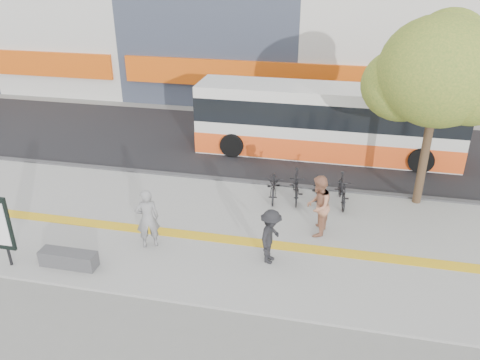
% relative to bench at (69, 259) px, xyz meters
% --- Properties ---
extents(ground, '(120.00, 120.00, 0.00)m').
position_rel_bench_xyz_m(ground, '(2.60, 1.20, -0.30)').
color(ground, slate).
rests_on(ground, ground).
extents(sidewalk, '(40.00, 7.00, 0.08)m').
position_rel_bench_xyz_m(sidewalk, '(2.60, 2.70, -0.27)').
color(sidewalk, gray).
rests_on(sidewalk, ground).
extents(tactile_strip, '(40.00, 0.45, 0.01)m').
position_rel_bench_xyz_m(tactile_strip, '(2.60, 2.20, -0.22)').
color(tactile_strip, gold).
rests_on(tactile_strip, sidewalk).
extents(street, '(40.00, 8.00, 0.06)m').
position_rel_bench_xyz_m(street, '(2.60, 10.20, -0.28)').
color(street, black).
rests_on(street, ground).
extents(curb, '(40.00, 0.25, 0.14)m').
position_rel_bench_xyz_m(curb, '(2.60, 6.20, -0.23)').
color(curb, '#343436').
rests_on(curb, ground).
extents(bench, '(1.60, 0.45, 0.45)m').
position_rel_bench_xyz_m(bench, '(0.00, 0.00, 0.00)').
color(bench, '#343436').
rests_on(bench, sidewalk).
extents(signboard, '(0.55, 0.10, 2.20)m').
position_rel_bench_xyz_m(signboard, '(-1.60, -0.31, 1.06)').
color(signboard, black).
rests_on(signboard, sidewalk).
extents(street_tree, '(4.40, 3.80, 6.31)m').
position_rel_bench_xyz_m(street_tree, '(9.78, 6.02, 4.21)').
color(street_tree, '#3A271A').
rests_on(street_tree, sidewalk).
extents(bus, '(10.83, 2.57, 2.88)m').
position_rel_bench_xyz_m(bus, '(6.42, 9.70, 1.11)').
color(bus, silver).
rests_on(bus, street).
extents(bicycle_row, '(3.11, 1.89, 1.06)m').
position_rel_bench_xyz_m(bicycle_row, '(6.05, 5.20, 0.28)').
color(bicycle_row, black).
rests_on(bicycle_row, sidewalk).
extents(seated_woman, '(0.80, 0.70, 1.84)m').
position_rel_bench_xyz_m(seated_woman, '(1.80, 1.40, 0.69)').
color(seated_woman, black).
rests_on(seated_woman, sidewalk).
extents(pedestrian_tan, '(0.84, 1.02, 1.92)m').
position_rel_bench_xyz_m(pedestrian_tan, '(6.55, 3.10, 0.74)').
color(pedestrian_tan, '#A26A4F').
rests_on(pedestrian_tan, sidewalk).
extents(pedestrian_dark, '(0.78, 1.13, 1.61)m').
position_rel_bench_xyz_m(pedestrian_dark, '(5.38, 1.38, 0.58)').
color(pedestrian_dark, black).
rests_on(pedestrian_dark, sidewalk).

